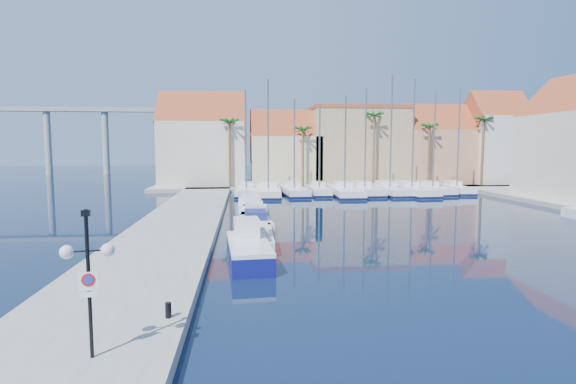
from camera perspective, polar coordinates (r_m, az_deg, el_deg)
ground at (r=20.83m, az=6.14°, el=-11.06°), size 260.00×260.00×0.00m
quay_west at (r=33.87m, az=-13.86°, el=-4.21°), size 6.00×77.00×0.50m
shore_north at (r=69.22m, az=6.17°, el=0.94°), size 54.00×16.00×0.50m
lamp_post at (r=12.76m, az=-24.07°, el=-8.04°), size 1.33×0.50×3.94m
bollard at (r=15.51m, az=-14.96°, el=-14.30°), size 0.20×0.20×0.50m
fishing_boat at (r=23.88m, az=-5.07°, el=-7.11°), size 2.48×6.23×2.13m
motorboat_west_0 at (r=27.72m, az=-4.18°, el=-5.72°), size 2.30×6.73×1.40m
motorboat_west_1 at (r=33.42m, az=-4.20°, el=-3.74°), size 2.53×6.64×1.40m
motorboat_west_2 at (r=37.97m, az=-4.30°, el=-2.60°), size 2.33×6.59×1.40m
motorboat_west_3 at (r=43.48m, az=-4.82°, el=-1.54°), size 2.27×7.05×1.40m
sailboat_0 at (r=56.09m, az=-5.30°, el=0.19°), size 2.88×9.26×12.85m
sailboat_1 at (r=55.89m, az=-2.51°, el=0.17°), size 3.76×11.78×14.11m
sailboat_2 at (r=56.23m, az=0.71°, el=0.21°), size 3.16×9.96×11.83m
sailboat_3 at (r=56.72m, az=3.92°, el=0.26°), size 2.44×8.47×11.23m
sailboat_4 at (r=56.37m, az=7.07°, el=0.16°), size 3.49×11.96×12.20m
sailboat_5 at (r=58.04m, az=9.53°, el=0.31°), size 3.01×10.56×13.30m
sailboat_6 at (r=58.65m, az=12.59°, el=0.32°), size 3.17×10.72×14.84m
sailboat_7 at (r=58.97m, az=15.17°, el=0.27°), size 3.76×11.58×14.32m
sailboat_8 at (r=60.77m, az=17.65°, el=0.37°), size 3.17×9.39×12.85m
sailboat_9 at (r=62.28m, az=20.47°, el=0.44°), size 2.66×8.28×13.52m
building_0 at (r=66.78m, az=-10.74°, el=6.09°), size 12.30×9.00×13.50m
building_1 at (r=66.80m, az=-0.37°, el=5.14°), size 10.30×8.00×11.00m
building_2 at (r=69.65m, az=8.65°, el=5.89°), size 14.20×10.20×11.50m
building_3 at (r=72.61m, az=18.10°, el=5.35°), size 10.30×8.00×12.00m
building_4 at (r=75.80m, az=24.71°, el=5.95°), size 8.30×8.00×14.00m
palm_0 at (r=61.62m, az=-7.45°, el=8.56°), size 2.60×2.60×10.15m
palm_1 at (r=62.09m, az=1.91°, el=7.71°), size 2.60×2.60×9.15m
palm_2 at (r=64.25m, az=10.91°, el=9.22°), size 2.60×2.60×11.15m
palm_3 at (r=66.88m, az=17.53°, el=7.71°), size 2.60×2.60×9.65m
palm_4 at (r=70.43m, az=23.61°, el=8.15°), size 2.60×2.60×10.65m
viaduct at (r=107.45m, az=-24.83°, el=7.49°), size 48.00×2.20×14.45m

